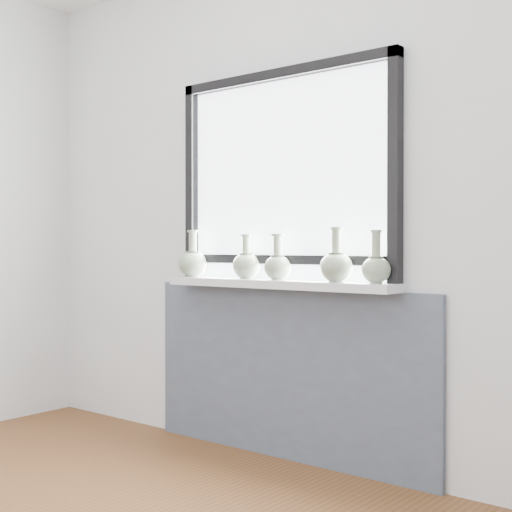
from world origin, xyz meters
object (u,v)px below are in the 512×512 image
Objects in this scene: vase_b at (246,264)px; vase_c at (278,265)px; vase_e at (376,267)px; windowsill at (276,284)px; vase_d at (336,265)px; vase_a at (193,262)px.

vase_b and vase_c have the same top height.
vase_e is (0.54, 0.01, -0.00)m from vase_c.
vase_b is at bearing 179.59° from vase_e.
windowsill is 0.38m from vase_d.
vase_a is at bearing -178.54° from windowsill.
windowsill is 5.19× the size of vase_a.
vase_b is at bearing 2.53° from vase_a.
vase_a is 0.36m from vase_b.
vase_a is 1.12m from vase_e.
vase_b is 0.90× the size of vase_d.
vase_c is at bearing -3.42° from vase_b.
vase_d is (0.56, -0.02, 0.00)m from vase_b.
vase_c is 0.89× the size of vase_d.
vase_e is at bearing -0.36° from windowsill.
vase_b is 0.21m from vase_c.
vase_e is at bearing -0.41° from vase_b.
vase_d is (0.35, -0.01, 0.01)m from vase_c.
vase_c is at bearing 0.35° from vase_a.
vase_d is at bearing -2.50° from vase_b.
vase_c is at bearing -35.23° from windowsill.
vase_c is (0.02, -0.01, 0.09)m from windowsill.
vase_a is (-0.56, -0.01, 0.10)m from windowsill.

